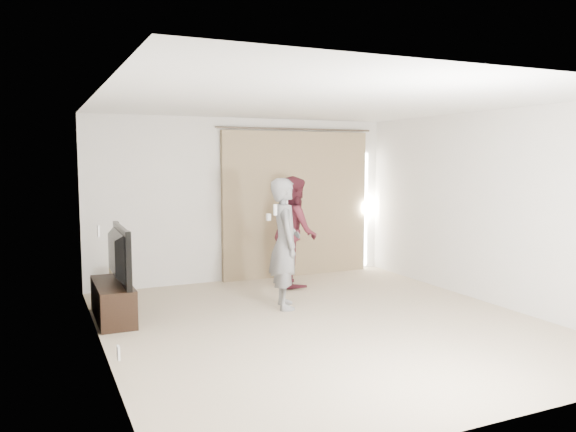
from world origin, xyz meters
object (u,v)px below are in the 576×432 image
object	(u,v)px
person_man	(285,243)
tv	(111,255)
tv_console	(113,301)
person_woman	(294,231)

from	to	relation	value
person_man	tv	bearing A→B (deg)	170.52
tv_console	tv	world-z (taller)	tv
person_man	person_woman	world-z (taller)	person_man
tv	person_woman	world-z (taller)	person_woman
tv_console	tv	bearing A→B (deg)	0.00
tv_console	person_woman	bearing A→B (deg)	15.38
person_man	person_woman	xyz separation A→B (m)	(0.66, 1.13, -0.01)
tv	person_woman	xyz separation A→B (m)	(2.80, 0.77, 0.05)
tv_console	tv	size ratio (longest dim) A/B	0.98
person_man	person_woman	distance (m)	1.31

